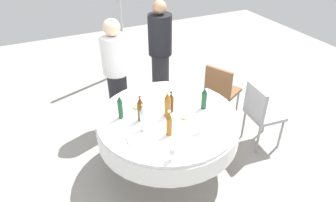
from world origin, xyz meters
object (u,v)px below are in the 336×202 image
Objects in this scene: bottle_dark_green_south at (204,99)px; plate_inner at (184,118)px; bottle_clear_rear at (143,119)px; bottle_brown_east at (140,109)px; plate_near at (138,95)px; wine_glass_mid at (200,124)px; bottle_amber_right at (167,105)px; bottle_brown_mid at (171,102)px; wine_glass_right at (172,151)px; plate_left at (137,108)px; chair_south at (221,89)px; bottle_dark_green_outer at (120,107)px; chair_outer at (260,111)px; bottle_amber_west at (169,124)px; person_rear at (116,73)px; dining_table at (168,126)px; person_east at (160,54)px.

plate_inner is at bearing 107.65° from bottle_dark_green_south.
bottle_clear_rear is 0.77m from bottle_dark_green_south.
plate_near is at bearing -16.48° from bottle_brown_east.
wine_glass_mid is at bearing -160.51° from plate_near.
bottle_brown_mid is (0.06, -0.08, -0.03)m from bottle_amber_right.
wine_glass_right is 0.63× the size of plate_left.
bottle_clear_rear reaches higher than bottle_brown_east.
bottle_amber_right is 1.27m from chair_south.
bottle_dark_green_outer is 0.32× the size of chair_outer.
chair_outer is (0.00, -1.56, -0.36)m from bottle_clear_rear.
bottle_clear_rear is 1.06× the size of bottle_amber_west.
plate_inner is at bearing -85.51° from person_rear.
bottle_brown_mid is at bearing 18.51° from plate_inner.
wine_glass_mid reaches higher than plate_inner.
bottle_brown_east is 0.98× the size of bottle_amber_right.
plate_left is at bearing 44.12° from dining_table.
bottle_dark_green_south is at bearing -134.54° from plate_near.
plate_near is at bearing 1.81° from bottle_amber_west.
plate_near is at bearing -116.52° from chair_south.
wine_glass_mid is at bearing -146.46° from plate_left.
bottle_amber_west is (-0.18, -0.21, -0.01)m from bottle_clear_rear.
wine_glass_mid is 1.53m from person_rear.
bottle_dark_green_outer reaches higher than plate_inner.
bottle_amber_west reaches higher than wine_glass_mid.
plate_near is (0.57, 0.58, -0.12)m from bottle_dark_green_south.
dining_table is at bearing -100.62° from bottle_brown_east.
bottle_dark_green_outer is at bearing 15.18° from wine_glass_right.
bottle_brown_east is 0.65m from wine_glass_mid.
bottle_brown_east is 0.97× the size of bottle_clear_rear.
person_east is (1.13, -0.96, -0.02)m from bottle_dark_green_outer.
person_east reaches higher than wine_glass_right.
bottle_dark_green_outer is at bearing -94.62° from chair_outer.
chair_south is at bearing -43.72° from wine_glass_mid.
bottle_brown_mid is (0.36, -0.19, -0.02)m from bottle_amber_west.
bottle_brown_east is 0.18× the size of person_east.
wine_glass_mid is (-0.27, -0.51, -0.04)m from bottle_clear_rear.
bottle_brown_mid is 0.23m from plate_inner.
plate_inner is at bearing -161.49° from bottle_brown_mid.
bottle_dark_green_south reaches higher than plate_near.
wine_glass_right is at bearing -164.82° from bottle_dark_green_outer.
chair_south is at bearing -64.59° from bottle_clear_rear.
plate_inner is at bearing -91.06° from bottle_clear_rear.
bottle_amber_west is 1.41× the size of plate_inner.
bottle_clear_rear is 1.12× the size of bottle_dark_green_south.
bottle_dark_green_south is 1.31m from person_rear.
bottle_amber_west reaches higher than wine_glass_right.
chair_outer is (0.27, -1.04, -0.32)m from wine_glass_mid.
bottle_brown_east reaches higher than wine_glass_right.
bottle_dark_green_outer is 0.49m from plate_near.
bottle_dark_green_outer reaches higher than bottle_dark_green_south.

